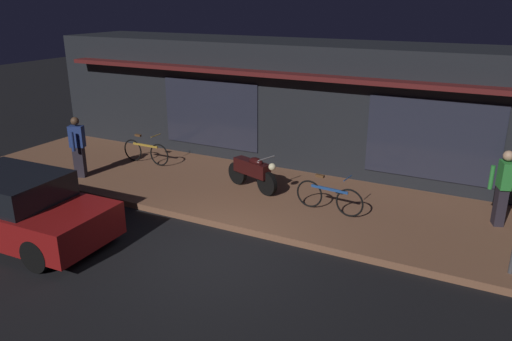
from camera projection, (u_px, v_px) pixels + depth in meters
name	position (u px, v px, depth m)	size (l,w,h in m)	color
ground_plane	(215.00, 253.00, 9.84)	(60.00, 60.00, 0.00)	black
sidewalk_slab	(279.00, 199.00, 12.33)	(18.00, 4.00, 0.15)	brown
storefront_building	(328.00, 105.00, 14.61)	(18.00, 3.30, 3.60)	black
motorcycle	(253.00, 171.00, 12.56)	(1.64, 0.77, 0.97)	black
bicycle_parked	(329.00, 197.00, 11.29)	(1.66, 0.42, 0.91)	black
bicycle_extra	(146.00, 152.00, 14.64)	(1.66, 0.42, 0.91)	black
person_photographer	(78.00, 146.00, 13.35)	(0.43, 0.60, 1.67)	#28232D
person_bystander	(503.00, 187.00, 10.47)	(0.61, 0.43, 1.67)	#28232D
parked_car_far	(16.00, 208.00, 10.22)	(4.15, 1.88, 1.42)	black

